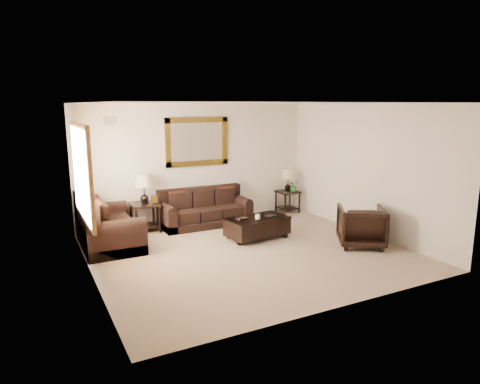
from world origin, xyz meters
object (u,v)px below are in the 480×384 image
sofa (205,212)px  armchair (361,224)px  loveseat (106,228)px  end_table_right (288,184)px  coffee_table (257,225)px  end_table_left (144,194)px

sofa → armchair: (2.09, -2.77, 0.13)m
loveseat → end_table_right: size_ratio=1.59×
sofa → end_table_right: size_ratio=1.83×
armchair → coffee_table: bearing=-8.3°
sofa → loveseat: loveseat is taller
end_table_left → sofa: bearing=-3.1°
sofa → loveseat: bearing=-166.0°
sofa → loveseat: 2.34m
sofa → end_table_right: end_table_right is taller
end_table_right → armchair: bearing=-94.4°
coffee_table → armchair: bearing=-48.6°
end_table_left → coffee_table: 2.48m
coffee_table → armchair: armchair is taller
loveseat → end_table_left: size_ratio=1.39×
sofa → loveseat: size_ratio=1.15×
sofa → end_table_left: bearing=176.9°
sofa → coffee_table: size_ratio=1.49×
sofa → end_table_left: (-1.34, 0.07, 0.52)m
end_table_left → armchair: bearing=-39.6°
sofa → end_table_right: (2.31, 0.11, 0.42)m
end_table_right → coffee_table: end_table_right is taller
sofa → coffee_table: (0.56, -1.44, -0.03)m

